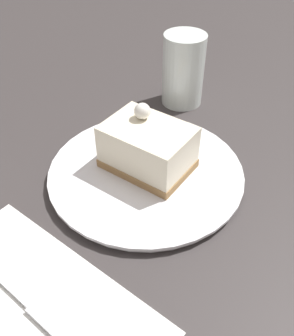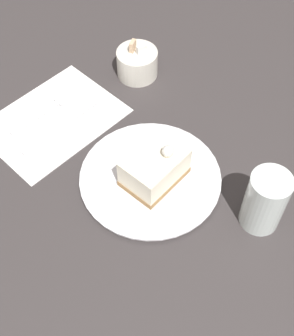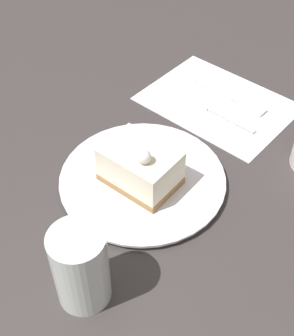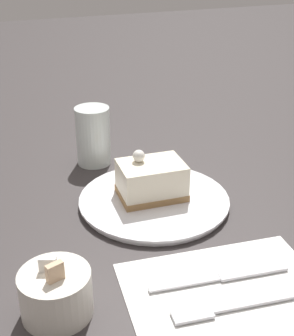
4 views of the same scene
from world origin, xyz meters
TOP-DOWN VIEW (x-y plane):
  - ground_plane at (0.00, 0.00)m, footprint 4.00×4.00m
  - plate at (0.01, -0.02)m, footprint 0.25×0.25m
  - cake_slice at (0.02, -0.02)m, footprint 0.08×0.11m
  - napkin at (-0.22, -0.02)m, footprint 0.22×0.27m
  - fork at (-0.25, 0.00)m, footprint 0.04×0.16m
  - knife at (-0.20, -0.04)m, footprint 0.04×0.19m
  - sugar_bowl at (-0.17, 0.19)m, footprint 0.08×0.08m
  - drinking_glass at (0.21, 0.03)m, footprint 0.07×0.07m

SIDE VIEW (x-z plane):
  - ground_plane at x=0.00m, z-range 0.00..0.00m
  - napkin at x=-0.22m, z-range 0.00..0.00m
  - knife at x=-0.20m, z-range 0.00..0.01m
  - fork at x=-0.25m, z-range 0.00..0.01m
  - plate at x=0.01m, z-range 0.00..0.01m
  - sugar_bowl at x=-0.17m, z-range -0.01..0.07m
  - cake_slice at x=0.02m, z-range 0.00..0.08m
  - drinking_glass at x=0.21m, z-range 0.00..0.11m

